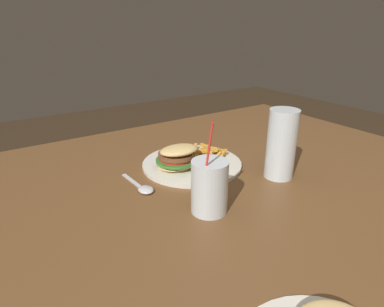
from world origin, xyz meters
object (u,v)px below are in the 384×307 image
beer_glass (281,146)px  juice_glass (209,189)px  meal_plate_near (187,160)px  spoon (144,189)px

beer_glass → juice_glass: juice_glass is taller
meal_plate_near → beer_glass: beer_glass is taller
meal_plate_near → juice_glass: juice_glass is taller
meal_plate_near → beer_glass: (-0.18, 0.19, 0.07)m
juice_glass → spoon: 0.19m
beer_glass → spoon: bearing=-20.6°
meal_plate_near → spoon: bearing=19.3°
beer_glass → spoon: size_ratio=1.29×
spoon → juice_glass: bearing=22.0°
meal_plate_near → beer_glass: bearing=133.4°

